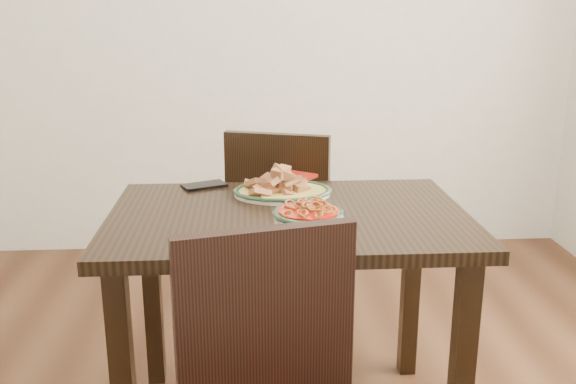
{
  "coord_description": "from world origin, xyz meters",
  "views": [
    {
      "loc": [
        -0.1,
        -1.83,
        1.36
      ],
      "look_at": [
        0.03,
        0.06,
        0.81
      ],
      "focal_mm": 40.0,
      "sensor_mm": 36.0,
      "label": 1
    }
  ],
  "objects": [
    {
      "name": "wall_back",
      "position": [
        0.0,
        1.75,
        1.3
      ],
      "size": [
        3.5,
        0.1,
        2.6
      ],
      "primitive_type": "cube",
      "color": "beige",
      "rests_on": "ground"
    },
    {
      "name": "napkin",
      "position": [
        0.08,
        0.46,
        0.76
      ],
      "size": [
        0.17,
        0.16,
        0.01
      ],
      "primitive_type": "cube",
      "rotation": [
        0.0,
        0.0,
        -0.61
      ],
      "color": "maroon",
      "rests_on": "dining_table"
    },
    {
      "name": "noodle_bowl",
      "position": [
        0.07,
        -0.14,
        0.79
      ],
      "size": [
        0.2,
        0.2,
        0.08
      ],
      "color": "beige",
      "rests_on": "dining_table"
    },
    {
      "name": "fish_plate",
      "position": [
        0.02,
        0.23,
        0.79
      ],
      "size": [
        0.32,
        0.25,
        0.11
      ],
      "color": "beige",
      "rests_on": "dining_table"
    },
    {
      "name": "chair_far",
      "position": [
        0.05,
        0.71,
        0.5
      ],
      "size": [
        0.53,
        0.53,
        0.89
      ],
      "rotation": [
        0.0,
        0.0,
        2.82
      ],
      "color": "black",
      "rests_on": "ground"
    },
    {
      "name": "dining_table",
      "position": [
        0.03,
        0.04,
        0.64
      ],
      "size": [
        1.1,
        0.73,
        0.75
      ],
      "color": "black",
      "rests_on": "ground"
    },
    {
      "name": "smartphone",
      "position": [
        -0.25,
        0.36,
        0.76
      ],
      "size": [
        0.17,
        0.13,
        0.01
      ],
      "primitive_type": "cube",
      "rotation": [
        0.0,
        0.0,
        0.42
      ],
      "color": "black",
      "rests_on": "dining_table"
    }
  ]
}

